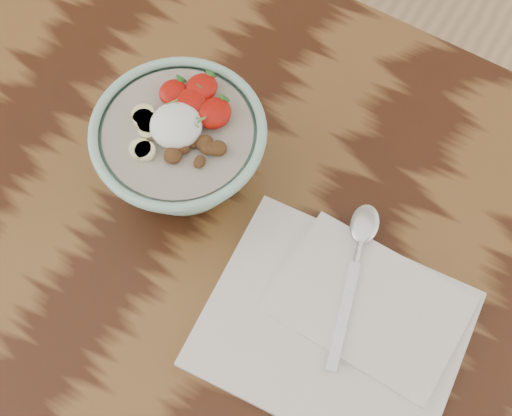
% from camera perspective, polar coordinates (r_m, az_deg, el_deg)
% --- Properties ---
extents(table, '(1.60, 0.90, 0.75)m').
position_cam_1_polar(table, '(0.91, -9.29, -5.16)').
color(table, '#351A0D').
rests_on(table, ground).
extents(breakfast_bowl, '(0.19, 0.19, 0.13)m').
position_cam_1_polar(breakfast_bowl, '(0.80, -5.98, 4.76)').
color(breakfast_bowl, '#94C7B1').
rests_on(breakfast_bowl, table).
extents(napkin, '(0.29, 0.24, 0.02)m').
position_cam_1_polar(napkin, '(0.78, 6.81, -9.18)').
color(napkin, silver).
rests_on(napkin, table).
extents(spoon, '(0.07, 0.19, 0.01)m').
position_cam_1_polar(spoon, '(0.80, 8.30, -3.01)').
color(spoon, silver).
rests_on(spoon, napkin).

